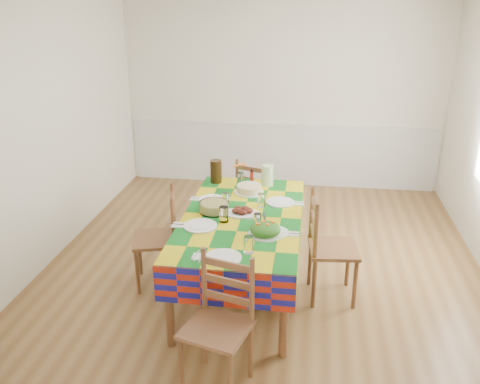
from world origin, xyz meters
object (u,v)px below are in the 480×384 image
object	(u,v)px
chair_left	(160,239)
dining_table	(242,224)
chair_far	(256,197)
meat_platter	(242,211)
tea_pitcher	(216,171)
green_pitcher	(268,175)
chair_near	(219,325)
chair_right	(328,248)

from	to	relation	value
chair_left	dining_table	bearing A→B (deg)	74.05
chair_far	meat_platter	bearing A→B (deg)	111.16
tea_pitcher	green_pitcher	bearing A→B (deg)	-1.25
tea_pitcher	chair_left	size ratio (longest dim) A/B	0.25
meat_platter	chair_left	xyz separation A→B (m)	(-0.79, -0.02, -0.33)
chair_near	chair_far	xyz separation A→B (m)	(-0.03, 2.52, -0.03)
dining_table	chair_far	world-z (taller)	chair_far
dining_table	green_pitcher	size ratio (longest dim) A/B	9.12
chair_far	tea_pitcher	bearing A→B (deg)	69.16
meat_platter	green_pitcher	distance (m)	0.81
chair_right	chair_near	bearing A→B (deg)	141.89
meat_platter	chair_near	bearing A→B (deg)	-89.24
dining_table	chair_left	bearing A→B (deg)	179.16
green_pitcher	chair_near	xyz separation A→B (m)	(-0.14, -2.08, -0.40)
dining_table	chair_left	xyz separation A→B (m)	(-0.80, 0.01, -0.21)
meat_platter	chair_far	world-z (taller)	chair_far
dining_table	chair_near	size ratio (longest dim) A/B	2.01
dining_table	chair_far	bearing A→B (deg)	90.68
dining_table	tea_pitcher	xyz separation A→B (m)	(-0.40, 0.83, 0.21)
green_pitcher	chair_near	world-z (taller)	green_pitcher
chair_near	chair_left	world-z (taller)	chair_near
tea_pitcher	chair_right	bearing A→B (deg)	-35.01
dining_table	green_pitcher	world-z (taller)	green_pitcher
tea_pitcher	chair_right	size ratio (longest dim) A/B	0.24
meat_platter	chair_near	xyz separation A→B (m)	(0.02, -1.29, -0.31)
dining_table	meat_platter	world-z (taller)	meat_platter
meat_platter	chair_near	distance (m)	1.33
green_pitcher	chair_right	world-z (taller)	chair_right
tea_pitcher	chair_left	xyz separation A→B (m)	(-0.40, -0.82, -0.42)
dining_table	chair_near	xyz separation A→B (m)	(0.01, -1.26, -0.20)
tea_pitcher	chair_left	distance (m)	1.00
dining_table	tea_pitcher	distance (m)	0.94
tea_pitcher	chair_far	distance (m)	0.73
chair_near	chair_right	size ratio (longest dim) A/B	0.97
dining_table	meat_platter	size ratio (longest dim) A/B	6.10
chair_near	chair_right	bearing A→B (deg)	74.17
green_pitcher	tea_pitcher	world-z (taller)	tea_pitcher
green_pitcher	chair_far	bearing A→B (deg)	110.93
green_pitcher	chair_far	xyz separation A→B (m)	(-0.17, 0.44, -0.43)
meat_platter	green_pitcher	xyz separation A→B (m)	(0.16, 0.79, 0.08)
tea_pitcher	chair_left	bearing A→B (deg)	-116.05
dining_table	chair_right	world-z (taller)	chair_right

